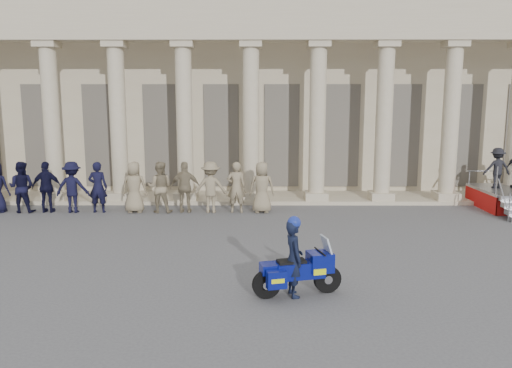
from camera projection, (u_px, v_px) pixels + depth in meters
name	position (u px, v px, depth m)	size (l,w,h in m)	color
ground	(193.00, 268.00, 12.11)	(90.00, 90.00, 0.00)	#4A4A4D
building	(228.00, 92.00, 25.93)	(40.00, 12.50, 9.00)	tan
officer_rank	(34.00, 187.00, 18.15)	(17.25, 0.71, 1.87)	black
motorcycle	(298.00, 271.00, 10.34)	(1.90, 0.98, 1.24)	black
rider	(294.00, 256.00, 10.27)	(0.52, 0.66, 1.70)	black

